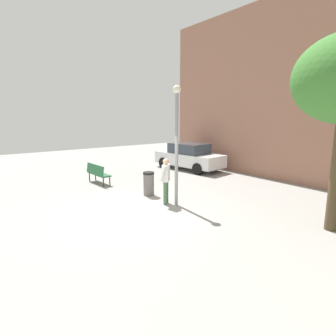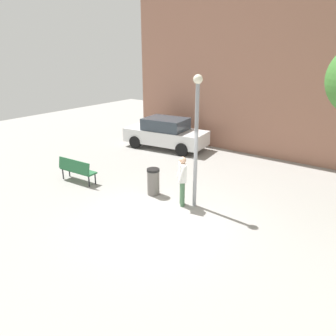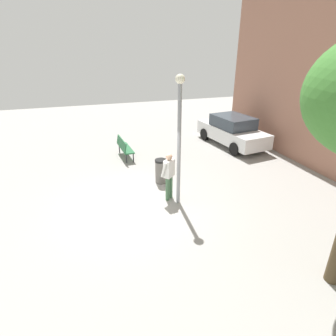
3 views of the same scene
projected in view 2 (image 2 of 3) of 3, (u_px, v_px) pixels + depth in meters
The scene contains 7 objects.
ground_plane at pixel (163, 219), 9.90m from camera, with size 36.00×36.00×0.00m, color gray.
building_facade at pixel (279, 61), 14.99m from camera, with size 14.83×2.00×8.66m, color #9E6B56.
lamppost at pixel (196, 130), 9.90m from camera, with size 0.28×0.28×4.17m.
person_by_lamppost at pixel (182, 178), 10.47m from camera, with size 0.56×0.60×1.67m.
park_bench at pixel (76, 169), 12.47m from camera, with size 1.63×0.57×0.92m.
parked_car_white at pixel (166, 133), 16.75m from camera, with size 4.38×2.23×1.55m.
trash_bin at pixel (153, 182), 11.43m from camera, with size 0.45×0.45×0.95m.
Camera 2 is at (5.36, -6.94, 4.85)m, focal length 35.00 mm.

